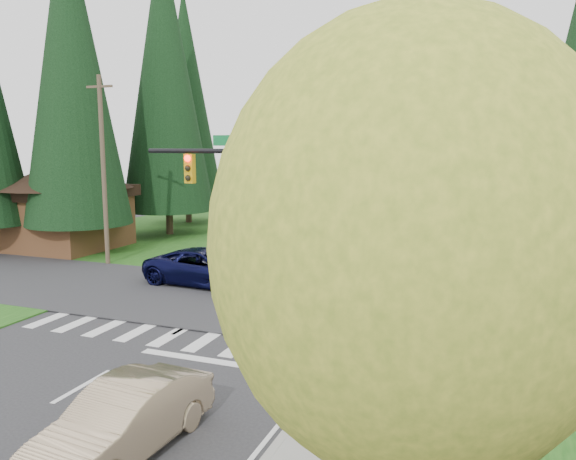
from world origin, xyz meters
The scene contains 30 objects.
ground centered at (0.00, 0.00, 0.00)m, with size 120.00×120.00×0.00m, color #28282B.
grass_east centered at (13.00, 20.00, 0.03)m, with size 14.00×110.00×0.06m, color #184612.
grass_west centered at (-13.00, 20.00, 0.03)m, with size 14.00×110.00×0.06m, color #184612.
cross_street centered at (0.00, 8.00, 0.00)m, with size 120.00×8.00×0.10m, color #28282B.
sidewalk_east centered at (6.90, 22.00, 0.07)m, with size 1.80×80.00×0.13m, color gray.
curb_east centered at (6.05, 22.00, 0.07)m, with size 0.20×80.00×0.13m, color gray.
stone_wall_north centered at (8.60, 30.00, 0.35)m, with size 0.70×40.00×0.70m, color #4C4438.
traffic_signal centered at (4.37, 4.50, 4.98)m, with size 8.70×0.37×6.80m.
brown_building centered at (-15.00, 15.00, 3.14)m, with size 8.40×8.40×5.40m.
utility_pole centered at (-9.50, 12.00, 5.14)m, with size 1.60×0.24×10.00m.
decid_tree_0 centered at (9.20, 14.00, 5.60)m, with size 4.80×4.80×8.37m.
decid_tree_1 centered at (9.30, 21.00, 5.80)m, with size 5.20×5.20×8.80m.
decid_tree_2 centered at (9.10, 28.00, 5.93)m, with size 5.00×5.00×8.82m.
decid_tree_3 centered at (9.20, 35.00, 5.66)m, with size 5.00×5.00×8.55m.
decid_tree_4 centered at (9.30, 42.00, 6.06)m, with size 5.40×5.40×9.18m.
decid_tree_5 centered at (9.10, 49.00, 5.53)m, with size 4.80×4.80×8.30m.
decid_tree_6 centered at (9.20, 56.00, 5.86)m, with size 5.20×5.20×8.86m.
decid_tree_south centered at (9.30, -6.00, 5.27)m, with size 4.60×4.60×7.92m.
conifer_w_a centered at (-13.00, 14.00, 10.79)m, with size 6.12×6.12×19.80m.
conifer_w_b centered at (-16.00, 18.00, 9.79)m, with size 5.44×5.44×17.80m.
conifer_w_c centered at (-12.00, 22.00, 11.29)m, with size 6.46×6.46×20.80m.
conifer_w_e centered at (-14.00, 28.00, 10.29)m, with size 5.78×5.78×18.80m.
conifer_e_c centered at (14.00, 48.00, 9.29)m, with size 5.10×5.10×16.80m.
sedan_champagne centered at (3.15, -3.36, 0.75)m, with size 1.59×4.55×1.50m, color tan.
suv_navy centered at (-2.16, 9.94, 0.84)m, with size 2.78×6.04×1.68m, color black.
parked_car_a centered at (4.74, 18.40, 0.74)m, with size 1.75×4.34×1.48m, color #B3B3B8.
parked_car_b centered at (5.04, 22.56, 0.72)m, with size 2.03×4.99×1.45m, color slate.
parked_car_c centered at (4.20, 32.63, 0.79)m, with size 1.67×4.78×1.57m, color silver.
parked_car_d centered at (4.20, 42.65, 0.66)m, with size 1.56×3.88×1.32m, color silver.
parked_car_e centered at (5.60, 48.06, 0.75)m, with size 2.11×5.20×1.51m, color #A9A9AE.
Camera 1 is at (10.21, -12.33, 6.38)m, focal length 35.00 mm.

